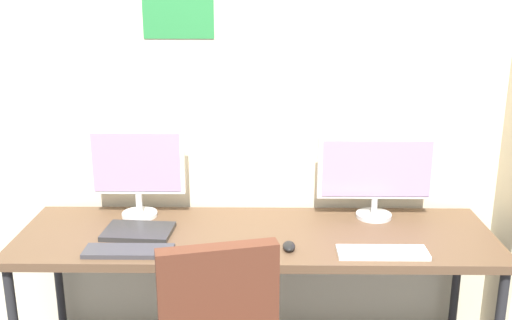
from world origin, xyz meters
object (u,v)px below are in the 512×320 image
(desk, at_px, (256,243))
(mouse_right_side, at_px, (289,246))
(keyboard_left, at_px, (129,251))
(mouse_left_side, at_px, (191,253))
(laptop_closed, at_px, (138,231))
(monitor_right, at_px, (376,173))
(keyboard_right, at_px, (382,253))
(monitor_left, at_px, (137,168))

(desk, distance_m, mouse_right_side, 0.25)
(keyboard_left, bearing_deg, mouse_left_side, -5.77)
(keyboard_left, bearing_deg, laptop_closed, 90.04)
(keyboard_left, relative_size, mouse_right_side, 4.10)
(monitor_right, xyz_separation_m, mouse_right_side, (-0.45, -0.39, -0.22))
(mouse_right_side, bearing_deg, monitor_right, 41.30)
(desk, xyz_separation_m, keyboard_right, (0.56, -0.23, 0.06))
(keyboard_right, xyz_separation_m, mouse_left_side, (-0.84, -0.03, 0.01))
(monitor_right, xyz_separation_m, laptop_closed, (-1.16, -0.23, -0.23))
(keyboard_right, xyz_separation_m, laptop_closed, (-1.12, 0.21, 0.00))
(monitor_left, bearing_deg, laptop_closed, -80.11)
(monitor_right, distance_m, keyboard_left, 1.26)
(keyboard_left, xyz_separation_m, mouse_right_side, (0.71, 0.05, 0.01))
(laptop_closed, bearing_deg, keyboard_right, -6.66)
(mouse_right_side, bearing_deg, desk, 129.61)
(keyboard_left, distance_m, keyboard_right, 1.12)
(laptop_closed, bearing_deg, mouse_left_side, -36.73)
(mouse_right_side, bearing_deg, keyboard_left, -176.16)
(monitor_left, bearing_deg, keyboard_left, -84.83)
(desk, xyz_separation_m, laptop_closed, (-0.56, -0.02, 0.06))
(monitor_left, height_order, mouse_right_side, monitor_left)
(monitor_left, bearing_deg, monitor_right, 0.00)
(monitor_left, height_order, laptop_closed, monitor_left)
(monitor_left, xyz_separation_m, mouse_left_side, (0.32, -0.47, -0.24))
(desk, bearing_deg, monitor_right, 19.49)
(keyboard_left, xyz_separation_m, mouse_left_side, (0.28, -0.03, 0.01))
(monitor_right, bearing_deg, monitor_left, -180.00)
(keyboard_right, xyz_separation_m, mouse_right_side, (-0.41, 0.05, 0.01))
(keyboard_left, bearing_deg, desk, 22.33)
(desk, relative_size, monitor_left, 4.75)
(desk, relative_size, laptop_closed, 7.09)
(keyboard_left, height_order, laptop_closed, laptop_closed)
(mouse_left_side, distance_m, laptop_closed, 0.37)
(keyboard_left, bearing_deg, keyboard_right, 0.00)
(monitor_right, bearing_deg, mouse_left_side, -151.88)
(monitor_left, distance_m, mouse_left_side, 0.62)
(mouse_left_side, bearing_deg, monitor_left, 124.18)
(mouse_left_side, height_order, laptop_closed, mouse_left_side)
(mouse_right_side, height_order, laptop_closed, mouse_right_side)
(keyboard_left, xyz_separation_m, keyboard_right, (1.12, 0.00, 0.00))
(keyboard_right, bearing_deg, keyboard_left, 180.00)
(keyboard_right, bearing_deg, mouse_right_side, 173.34)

